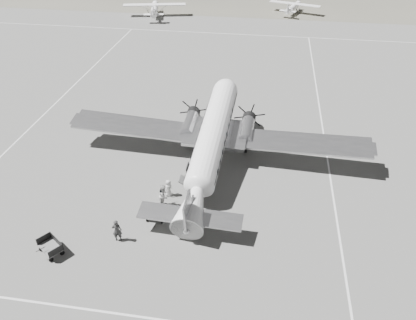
% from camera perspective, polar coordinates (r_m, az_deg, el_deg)
% --- Properties ---
extents(ground, '(260.00, 260.00, 0.00)m').
position_cam_1_polar(ground, '(35.21, -2.51, -2.28)').
color(ground, slate).
rests_on(ground, ground).
extents(taxi_line_near, '(60.00, 0.15, 0.01)m').
position_cam_1_polar(taxi_line_near, '(25.76, -8.83, -21.05)').
color(taxi_line_near, silver).
rests_on(taxi_line_near, ground).
extents(taxi_line_right, '(0.15, 80.00, 0.01)m').
position_cam_1_polar(taxi_line_right, '(35.26, 17.06, -3.97)').
color(taxi_line_right, silver).
rests_on(taxi_line_right, ground).
extents(taxi_line_left, '(0.15, 60.00, 0.01)m').
position_cam_1_polar(taxi_line_left, '(49.24, -21.33, 6.76)').
color(taxi_line_left, silver).
rests_on(taxi_line_left, ground).
extents(taxi_line_horizon, '(90.00, 0.15, 0.01)m').
position_cam_1_polar(taxi_line_horizon, '(71.02, 3.89, 17.26)').
color(taxi_line_horizon, silver).
rests_on(taxi_line_horizon, ground).
extents(dc3_airliner, '(28.40, 20.30, 5.26)m').
position_cam_1_polar(dc3_airliner, '(34.71, 0.51, 2.44)').
color(dc3_airliner, '#BBBBBE').
rests_on(dc3_airliner, ground).
extents(light_plane_left, '(13.53, 11.85, 2.43)m').
position_cam_1_polar(light_plane_left, '(81.48, -7.50, 20.22)').
color(light_plane_left, white).
rests_on(light_plane_left, ground).
extents(light_plane_right, '(11.93, 10.74, 2.06)m').
position_cam_1_polar(light_plane_right, '(84.52, 11.94, 20.19)').
color(light_plane_right, white).
rests_on(light_plane_right, ground).
extents(baggage_cart_near, '(1.58, 1.14, 0.88)m').
position_cam_1_polar(baggage_cart_near, '(30.96, -7.38, -7.64)').
color(baggage_cart_near, '#606060').
rests_on(baggage_cart_near, ground).
extents(baggage_cart_far, '(2.24, 2.12, 1.03)m').
position_cam_1_polar(baggage_cart_far, '(30.25, -21.28, -11.36)').
color(baggage_cart_far, '#606060').
rests_on(baggage_cart_far, ground).
extents(ground_crew, '(0.75, 0.58, 1.84)m').
position_cam_1_polar(ground_crew, '(29.52, -12.69, -9.64)').
color(ground_crew, '#2B2B2B').
rests_on(ground_crew, ground).
extents(ramp_agent, '(0.97, 1.12, 1.98)m').
position_cam_1_polar(ramp_agent, '(31.74, -6.22, -5.00)').
color(ramp_agent, '#ADADAB').
rests_on(ramp_agent, ground).
extents(passenger, '(0.67, 0.84, 1.51)m').
position_cam_1_polar(passenger, '(32.82, -5.58, -3.93)').
color(passenger, beige).
rests_on(passenger, ground).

